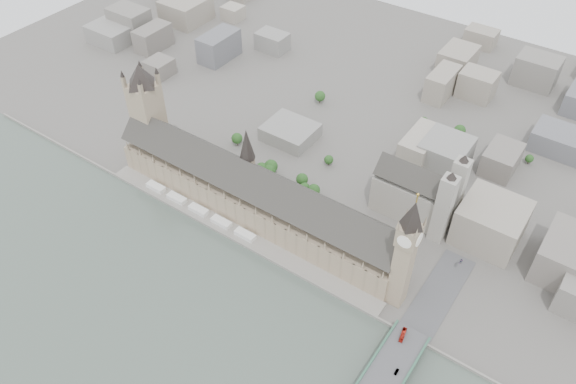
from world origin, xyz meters
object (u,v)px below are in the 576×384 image
Objects in this scene: victoria_tower at (147,109)px; elizabeth_tower at (406,247)px; car_silver at (397,372)px; car_approach at (461,261)px; westminster_abbey at (418,194)px; palace_of_westminster at (254,195)px; red_bus_north at (403,335)px.

elizabeth_tower is at bearing -3.96° from victoria_tower.
car_approach is (-1.40, 110.03, -0.09)m from car_silver.
westminster_abbey reaches higher than car_approach.
elizabeth_tower is at bearing -4.85° from palace_of_westminster.
elizabeth_tower reaches higher than red_bus_north.
elizabeth_tower is at bearing -119.78° from car_approach.
elizabeth_tower reaches higher than palace_of_westminster.
elizabeth_tower is 1.58× the size of westminster_abbey.
victoria_tower is 20.79× the size of car_silver.
westminster_abbey is 14.13× the size of car_silver.
red_bus_north is (280.14, -49.57, -43.37)m from victoria_tower.
car_approach is at bearing 89.40° from car_silver.
westminster_abbey is at bearing 34.17° from palace_of_westminster.
westminster_abbey is (110.92, 75.30, 2.38)m from palace_of_westminster.
victoria_tower is at bearing 177.04° from palace_of_westminster.
red_bus_north is at bearing -57.46° from elizabeth_tower.
westminster_abbey is at bearing 107.29° from elizabeth_tower.
red_bus_north is 2.36× the size of car_approach.
victoria_tower is 292.84m from car_approach.
victoria_tower is (-260.00, 18.00, -2.88)m from elizabeth_tower.
elizabeth_tower reaches higher than victoria_tower.
palace_of_westminster is at bearing 175.15° from elizabeth_tower.
red_bus_north is 27.88m from car_silver.
car_approach is at bearing 62.15° from elizabeth_tower.
red_bus_north reaches higher than car_silver.
westminster_abbey is 66.34m from car_approach.
elizabeth_tower is at bearing 115.13° from car_silver.
palace_of_westminster is 2.47× the size of elizabeth_tower.
elizabeth_tower is at bearing -72.71° from westminster_abbey.
car_silver is 1.00× the size of car_approach.
elizabeth_tower is 9.46× the size of red_bus_north.
victoria_tower is at bearing 163.93° from car_silver.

